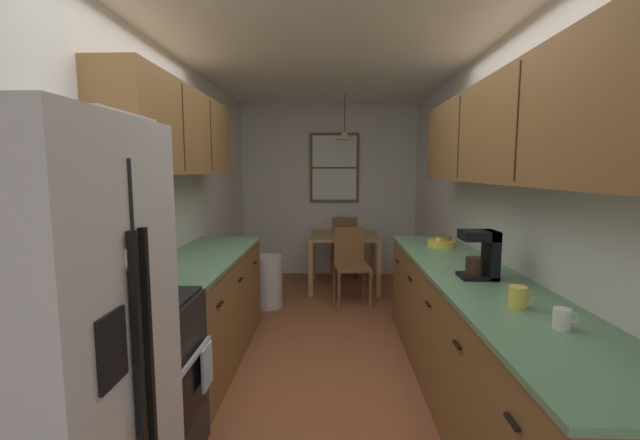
{
  "coord_description": "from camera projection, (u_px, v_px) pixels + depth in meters",
  "views": [
    {
      "loc": [
        0.05,
        -2.63,
        1.58
      ],
      "look_at": [
        -0.06,
        1.21,
        1.12
      ],
      "focal_mm": 23.26,
      "sensor_mm": 36.0,
      "label": 1
    }
  ],
  "objects": [
    {
      "name": "ground_plane",
      "position": [
        326.0,
        344.0,
        3.79
      ],
      "size": [
        12.0,
        12.0,
        0.0
      ],
      "primitive_type": "plane",
      "color": "brown"
    },
    {
      "name": "wall_left",
      "position": [
        175.0,
        205.0,
        3.68
      ],
      "size": [
        0.1,
        9.0,
        2.55
      ],
      "primitive_type": "cube",
      "color": "silver",
      "rests_on": "ground"
    },
    {
      "name": "wall_right",
      "position": [
        482.0,
        206.0,
        3.6
      ],
      "size": [
        0.1,
        9.0,
        2.55
      ],
      "primitive_type": "cube",
      "color": "silver",
      "rests_on": "ground"
    },
    {
      "name": "wall_back",
      "position": [
        329.0,
        191.0,
        6.27
      ],
      "size": [
        4.4,
        0.1,
        2.55
      ],
      "primitive_type": "cube",
      "color": "silver",
      "rests_on": "ground"
    },
    {
      "name": "ceiling_slab",
      "position": [
        327.0,
        49.0,
        3.48
      ],
      "size": [
        4.4,
        9.0,
        0.08
      ],
      "primitive_type": "cube",
      "color": "white"
    },
    {
      "name": "refrigerator",
      "position": [
        40.0,
        376.0,
        1.42
      ],
      "size": [
        0.73,
        0.76,
        1.76
      ],
      "color": "silver",
      "rests_on": "ground"
    },
    {
      "name": "stove_range",
      "position": [
        131.0,
        384.0,
        2.16
      ],
      "size": [
        0.66,
        0.6,
        1.1
      ],
      "color": "black",
      "rests_on": "ground"
    },
    {
      "name": "microwave_over_range",
      "position": [
        95.0,
        147.0,
        2.02
      ],
      "size": [
        0.39,
        0.57,
        0.33
      ],
      "color": "white"
    },
    {
      "name": "counter_left",
      "position": [
        204.0,
        309.0,
        3.4
      ],
      "size": [
        0.64,
        1.9,
        0.9
      ],
      "color": "brown",
      "rests_on": "ground"
    },
    {
      "name": "upper_cabinets_left",
      "position": [
        178.0,
        132.0,
        3.19
      ],
      "size": [
        0.33,
        1.98,
        0.64
      ],
      "color": "brown"
    },
    {
      "name": "counter_right",
      "position": [
        474.0,
        340.0,
        2.77
      ],
      "size": [
        0.64,
        3.26,
        0.9
      ],
      "color": "brown",
      "rests_on": "ground"
    },
    {
      "name": "upper_cabinets_right",
      "position": [
        509.0,
        131.0,
        2.55
      ],
      "size": [
        0.33,
        2.94,
        0.64
      ],
      "color": "brown"
    },
    {
      "name": "dining_table",
      "position": [
        344.0,
        243.0,
        5.54
      ],
      "size": [
        0.91,
        0.87,
        0.72
      ],
      "color": "#A87F51",
      "rests_on": "ground"
    },
    {
      "name": "dining_chair_near",
      "position": [
        351.0,
        262.0,
        4.92
      ],
      "size": [
        0.45,
        0.45,
        0.9
      ],
      "color": "brown",
      "rests_on": "ground"
    },
    {
      "name": "dining_chair_far",
      "position": [
        345.0,
        243.0,
        6.19
      ],
      "size": [
        0.41,
        0.41,
        0.9
      ],
      "color": "brown",
      "rests_on": "ground"
    },
    {
      "name": "pendant_light",
      "position": [
        345.0,
        135.0,
        5.38
      ],
      "size": [
        0.25,
        0.25,
        0.57
      ],
      "color": "black"
    },
    {
      "name": "back_window",
      "position": [
        334.0,
        168.0,
        6.15
      ],
      "size": [
        0.73,
        0.05,
        1.02
      ],
      "color": "brown"
    },
    {
      "name": "trash_bin",
      "position": [
        267.0,
        281.0,
        4.81
      ],
      "size": [
        0.36,
        0.36,
        0.6
      ],
      "primitive_type": "cylinder",
      "color": "silver",
      "rests_on": "ground"
    },
    {
      "name": "storage_canister",
      "position": [
        162.0,
        267.0,
        2.56
      ],
      "size": [
        0.1,
        0.1,
        0.17
      ],
      "color": "red",
      "rests_on": "counter_left"
    },
    {
      "name": "dish_towel",
      "position": [
        207.0,
        366.0,
        2.3
      ],
      "size": [
        0.02,
        0.16,
        0.24
      ],
      "primitive_type": "cube",
      "color": "silver"
    },
    {
      "name": "coffee_maker",
      "position": [
        483.0,
        253.0,
        2.61
      ],
      "size": [
        0.22,
        0.18,
        0.31
      ],
      "color": "black",
      "rests_on": "counter_right"
    },
    {
      "name": "mug_by_coffeemaker",
      "position": [
        563.0,
        319.0,
        1.78
      ],
      "size": [
        0.11,
        0.07,
        0.09
      ],
      "color": "white",
      "rests_on": "counter_right"
    },
    {
      "name": "mug_spare",
      "position": [
        518.0,
        297.0,
        2.06
      ],
      "size": [
        0.12,
        0.09,
        0.11
      ],
      "color": "#E5CC4C",
      "rests_on": "counter_right"
    },
    {
      "name": "fruit_bowl",
      "position": [
        441.0,
        243.0,
        3.71
      ],
      "size": [
        0.25,
        0.25,
        0.09
      ],
      "color": "#E5D14C",
      "rests_on": "counter_right"
    },
    {
      "name": "table_serving_bowl",
      "position": [
        349.0,
        232.0,
        5.55
      ],
      "size": [
        0.19,
        0.19,
        0.06
      ],
      "primitive_type": "cylinder",
      "color": "#E0D14C",
      "rests_on": "dining_table"
    }
  ]
}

